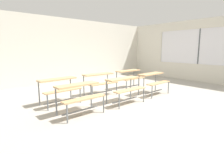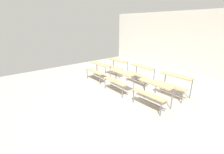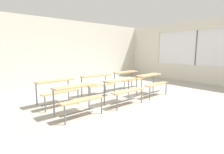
{
  "view_description": "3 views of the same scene",
  "coord_description": "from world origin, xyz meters",
  "px_view_note": "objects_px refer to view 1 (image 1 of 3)",
  "views": [
    {
      "loc": [
        -3.8,
        -3.3,
        1.6
      ],
      "look_at": [
        -0.26,
        0.85,
        0.71
      ],
      "focal_mm": 28.0,
      "sensor_mm": 36.0,
      "label": 1
    },
    {
      "loc": [
        3.76,
        -3.33,
        2.46
      ],
      "look_at": [
        -0.83,
        0.39,
        0.37
      ],
      "focal_mm": 24.91,
      "sensor_mm": 36.0,
      "label": 2
    },
    {
      "loc": [
        -3.8,
        -3.3,
        1.6
      ],
      "look_at": [
        -0.15,
        0.88,
        0.74
      ],
      "focal_mm": 28.0,
      "sensor_mm": 36.0,
      "label": 3
    }
  ],
  "objects_px": {
    "desk_bench_r0c0": "(80,92)",
    "desk_bench_r1c0": "(59,85)",
    "desk_bench_r0c1": "(125,84)",
    "desk_bench_r1c2": "(130,75)",
    "desk_bench_r1c1": "(100,79)",
    "desk_bench_r0c2": "(154,79)"
  },
  "relations": [
    {
      "from": "desk_bench_r0c1",
      "to": "desk_bench_r1c2",
      "type": "xyz_separation_m",
      "value": [
        1.48,
        1.21,
        0.0
      ]
    },
    {
      "from": "desk_bench_r0c0",
      "to": "desk_bench_r1c0",
      "type": "distance_m",
      "value": 1.08
    },
    {
      "from": "desk_bench_r0c1",
      "to": "desk_bench_r1c0",
      "type": "distance_m",
      "value": 1.9
    },
    {
      "from": "desk_bench_r1c2",
      "to": "desk_bench_r1c0",
      "type": "bearing_deg",
      "value": -178.98
    },
    {
      "from": "desk_bench_r0c2",
      "to": "desk_bench_r1c2",
      "type": "xyz_separation_m",
      "value": [
        0.01,
        1.15,
        0.0
      ]
    },
    {
      "from": "desk_bench_r1c1",
      "to": "desk_bench_r0c1",
      "type": "bearing_deg",
      "value": -86.27
    },
    {
      "from": "desk_bench_r0c1",
      "to": "desk_bench_r1c1",
      "type": "height_order",
      "value": "same"
    },
    {
      "from": "desk_bench_r1c0",
      "to": "desk_bench_r0c1",
      "type": "bearing_deg",
      "value": -40.24
    },
    {
      "from": "desk_bench_r0c2",
      "to": "desk_bench_r1c2",
      "type": "distance_m",
      "value": 1.15
    },
    {
      "from": "desk_bench_r1c0",
      "to": "desk_bench_r1c1",
      "type": "height_order",
      "value": "same"
    },
    {
      "from": "desk_bench_r0c2",
      "to": "desk_bench_r1c0",
      "type": "distance_m",
      "value": 3.17
    },
    {
      "from": "desk_bench_r0c1",
      "to": "desk_bench_r1c2",
      "type": "bearing_deg",
      "value": 39.81
    },
    {
      "from": "desk_bench_r1c0",
      "to": "desk_bench_r1c2",
      "type": "xyz_separation_m",
      "value": [
        2.99,
        0.05,
        0.0
      ]
    },
    {
      "from": "desk_bench_r0c0",
      "to": "desk_bench_r0c1",
      "type": "bearing_deg",
      "value": -3.6
    },
    {
      "from": "desk_bench_r0c0",
      "to": "desk_bench_r0c2",
      "type": "relative_size",
      "value": 0.99
    },
    {
      "from": "desk_bench_r1c0",
      "to": "desk_bench_r1c2",
      "type": "bearing_deg",
      "value": -1.9
    },
    {
      "from": "desk_bench_r0c2",
      "to": "desk_bench_r1c1",
      "type": "height_order",
      "value": "same"
    },
    {
      "from": "desk_bench_r0c1",
      "to": "desk_bench_r0c2",
      "type": "height_order",
      "value": "same"
    },
    {
      "from": "desk_bench_r0c1",
      "to": "desk_bench_r1c0",
      "type": "relative_size",
      "value": 0.98
    },
    {
      "from": "desk_bench_r0c0",
      "to": "desk_bench_r0c1",
      "type": "height_order",
      "value": "same"
    },
    {
      "from": "desk_bench_r0c1",
      "to": "desk_bench_r0c2",
      "type": "xyz_separation_m",
      "value": [
        1.46,
        0.06,
        0.0
      ]
    },
    {
      "from": "desk_bench_r0c2",
      "to": "desk_bench_r1c0",
      "type": "xyz_separation_m",
      "value": [
        -2.97,
        1.09,
        0.0
      ]
    }
  ]
}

